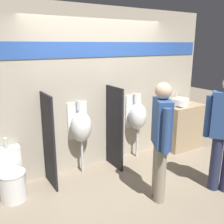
# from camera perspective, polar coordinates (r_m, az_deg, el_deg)

# --- Properties ---
(ground_plane) EXTENTS (16.00, 16.00, 0.00)m
(ground_plane) POSITION_cam_1_polar(r_m,az_deg,el_deg) (4.26, 1.24, -14.28)
(ground_plane) COLOR gray
(display_wall) EXTENTS (4.51, 0.07, 2.70)m
(display_wall) POSITION_cam_1_polar(r_m,az_deg,el_deg) (4.29, -3.02, 5.31)
(display_wall) COLOR #B2A893
(display_wall) RESTS_ON ground_plane
(sink_counter) EXTENTS (0.82, 0.51, 0.91)m
(sink_counter) POSITION_cam_1_polar(r_m,az_deg,el_deg) (5.38, 15.68, -3.12)
(sink_counter) COLOR tan
(sink_counter) RESTS_ON ground_plane
(sink_basin) EXTENTS (0.35, 0.35, 0.27)m
(sink_basin) POSITION_cam_1_polar(r_m,az_deg,el_deg) (5.25, 15.30, 2.33)
(sink_basin) COLOR silver
(sink_basin) RESTS_ON sink_counter
(cell_phone) EXTENTS (0.07, 0.14, 0.01)m
(cell_phone) POSITION_cam_1_polar(r_m,az_deg,el_deg) (5.02, 14.98, 1.08)
(cell_phone) COLOR #232328
(cell_phone) RESTS_ON sink_counter
(divider_near_counter) EXTENTS (0.03, 0.51, 1.43)m
(divider_near_counter) POSITION_cam_1_polar(r_m,az_deg,el_deg) (3.83, -14.23, -6.47)
(divider_near_counter) COLOR black
(divider_near_counter) RESTS_ON ground_plane
(divider_mid) EXTENTS (0.03, 0.51, 1.43)m
(divider_mid) POSITION_cam_1_polar(r_m,az_deg,el_deg) (4.28, 0.56, -3.66)
(divider_mid) COLOR black
(divider_mid) RESTS_ON ground_plane
(urinal_near_counter) EXTENTS (0.36, 0.30, 1.22)m
(urinal_near_counter) POSITION_cam_1_polar(r_m,az_deg,el_deg) (4.09, -7.13, -3.37)
(urinal_near_counter) COLOR silver
(urinal_near_counter) RESTS_ON ground_plane
(urinal_far) EXTENTS (0.36, 0.30, 1.22)m
(urinal_far) POSITION_cam_1_polar(r_m,az_deg,el_deg) (4.65, 5.80, -1.00)
(urinal_far) COLOR silver
(urinal_far) RESTS_ON ground_plane
(toilet) EXTENTS (0.37, 0.53, 0.83)m
(toilet) POSITION_cam_1_polar(r_m,az_deg,el_deg) (3.86, -21.97, -13.87)
(toilet) COLOR silver
(toilet) RESTS_ON ground_plane
(person_in_vest) EXTENTS (0.36, 0.51, 1.64)m
(person_in_vest) POSITION_cam_1_polar(r_m,az_deg,el_deg) (3.38, 11.11, -5.76)
(person_in_vest) COLOR gray
(person_in_vest) RESTS_ON ground_plane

